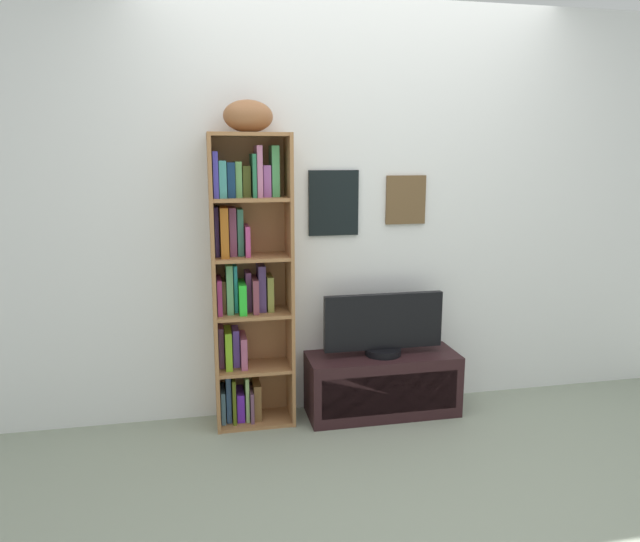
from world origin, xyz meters
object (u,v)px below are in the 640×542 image
Objects in this scene: bookshelf at (246,280)px; tv_stand at (382,384)px; television at (384,325)px; football at (248,116)px.

tv_stand is at bearing -5.03° from bookshelf.
bookshelf is 1.83× the size of tv_stand.
television reaches higher than tv_stand.
bookshelf reaches higher than television.
bookshelf is 0.92m from football.
bookshelf is at bearing 174.97° from tv_stand.
football is at bearing -39.60° from bookshelf.
television is at bearing -3.06° from football.
football reaches higher than television.
tv_stand is (0.78, -0.04, -1.60)m from football.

